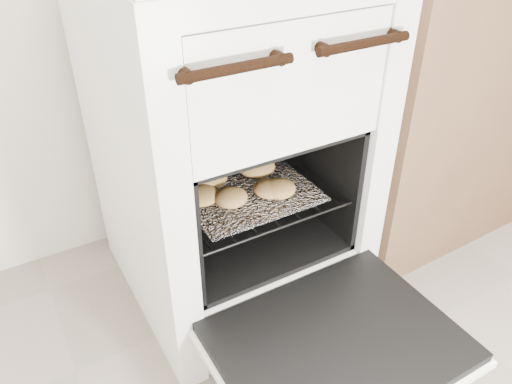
# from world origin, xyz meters

# --- Properties ---
(stove) EXTENTS (0.62, 0.69, 0.94)m
(stove) POSITION_xyz_m (-0.14, 1.16, 0.46)
(stove) COLOR white
(stove) RESTS_ON ground
(oven_door) EXTENTS (0.55, 0.43, 0.04)m
(oven_door) POSITION_xyz_m (-0.14, 0.64, 0.21)
(oven_door) COLOR black
(oven_door) RESTS_ON stove
(oven_rack) EXTENTS (0.45, 0.43, 0.01)m
(oven_rack) POSITION_xyz_m (-0.14, 1.09, 0.38)
(oven_rack) COLOR black
(oven_rack) RESTS_ON stove
(foil_sheet) EXTENTS (0.35, 0.31, 0.01)m
(foil_sheet) POSITION_xyz_m (-0.14, 1.07, 0.38)
(foil_sheet) COLOR white
(foil_sheet) RESTS_ON oven_rack
(baked_rolls) EXTENTS (0.31, 0.25, 0.05)m
(baked_rolls) POSITION_xyz_m (-0.15, 1.08, 0.41)
(baked_rolls) COLOR #DFAD59
(baked_rolls) RESTS_ON foil_sheet
(counter) EXTENTS (0.89, 0.61, 0.88)m
(counter) POSITION_xyz_m (0.67, 1.18, 0.44)
(counter) COLOR brown
(counter) RESTS_ON ground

